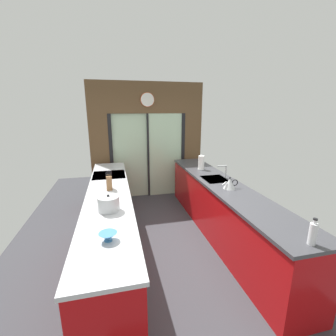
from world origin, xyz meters
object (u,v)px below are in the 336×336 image
stock_pot (109,204)px  mixing_bowl (108,236)px  oven_range (111,198)px  paper_towel_roll (201,163)px  soap_bottle (313,233)px  kettle (230,184)px  knife_block (109,182)px

stock_pot → mixing_bowl: bearing=-90.0°
oven_range → paper_towel_roll: size_ratio=2.98×
mixing_bowl → soap_bottle: (1.78, -0.48, 0.07)m
kettle → mixing_bowl: bearing=-149.8°
kettle → paper_towel_roll: 1.17m
kettle → soap_bottle: (-0.00, -1.52, 0.03)m
mixing_bowl → kettle: (1.78, 1.04, 0.04)m
oven_range → soap_bottle: 3.32m
stock_pot → soap_bottle: (1.78, -1.15, 0.02)m
oven_range → kettle: 2.24m
mixing_bowl → oven_range: bearing=90.5°
mixing_bowl → kettle: 2.06m
stock_pot → paper_towel_roll: bearing=40.9°
kettle → soap_bottle: bearing=-90.1°
knife_block → paper_towel_roll: size_ratio=0.96×
stock_pot → oven_range: bearing=90.7°
soap_bottle → paper_towel_roll: paper_towel_roll is taller
knife_block → mixing_bowl: bearing=-90.0°
mixing_bowl → knife_block: knife_block is taller
oven_range → knife_block: (0.02, -0.82, 0.58)m
knife_block → kettle: knife_block is taller
knife_block → paper_towel_roll: 1.94m
mixing_bowl → stock_pot: bearing=90.0°
knife_block → kettle: (1.78, -0.39, -0.03)m
oven_range → knife_block: size_ratio=3.12×
oven_range → knife_block: knife_block is taller
paper_towel_roll → soap_bottle: bearing=-90.0°
oven_range → stock_pot: bearing=-89.3°
oven_range → stock_pot: 1.68m
knife_block → soap_bottle: bearing=-47.0°
oven_range → stock_pot: stock_pot is taller
mixing_bowl → knife_block: 1.43m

